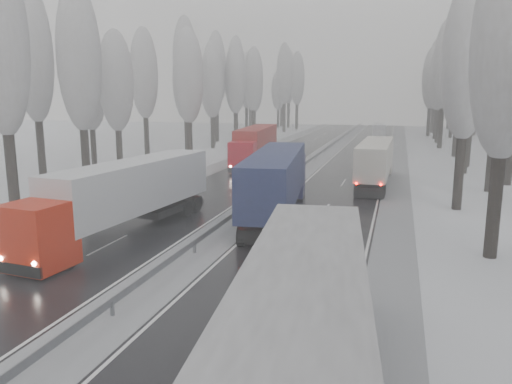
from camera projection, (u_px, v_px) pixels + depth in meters
The scene contains 53 objects.
ground at pixel (41, 371), 15.27m from camera, with size 260.00×260.00×0.00m, color silver.
carriageway_right at pixel (336, 195), 42.14m from camera, with size 7.50×200.00×0.03m, color black.
carriageway_left at pixel (219, 188), 44.98m from camera, with size 7.50×200.00×0.03m, color black.
median_slush at pixel (275, 191), 43.56m from camera, with size 3.00×200.00×0.04m, color #92959A.
shoulder_right at pixel (396, 198), 40.80m from camera, with size 2.40×200.00×0.04m, color #92959A.
shoulder_left at pixel (169, 185), 46.32m from camera, with size 2.40×200.00×0.04m, color #92959A.
median_guardrail at pixel (275, 185), 43.44m from camera, with size 0.12×200.00×0.76m.
tree_16 at pixel (510, 45), 23.93m from camera, with size 3.60×3.60×16.53m.
tree_18 at pixel (468, 60), 34.79m from camera, with size 3.60×3.60×16.58m.
tree_20 at pixel (499, 72), 41.65m from camera, with size 3.60×3.60×15.71m.
tree_22 at pixel (471, 76), 51.71m from camera, with size 3.60×3.60×15.86m.
tree_24 at pixel (475, 51), 56.02m from camera, with size 3.60×3.60×20.49m.
tree_26 at pixel (461, 65), 65.99m from camera, with size 3.60×3.60×18.78m.
tree_28 at pixel (445, 66), 76.29m from camera, with size 3.60×3.60×19.62m.
tree_29 at pixel (492, 73), 78.25m from camera, with size 3.60×3.60×18.11m.
tree_30 at pixel (441, 76), 85.64m from camera, with size 3.60×3.60×17.86m.
tree_31 at pixel (475, 73), 87.73m from camera, with size 3.60×3.60×18.58m.
tree_32 at pixel (438, 79), 92.77m from camera, with size 3.60×3.60×17.33m.
tree_33 at pixel (454, 90), 96.06m from camera, with size 3.60×3.60×14.33m.
tree_34 at pixel (431, 79), 99.68m from camera, with size 3.60×3.60×17.63m.
tree_35 at pixel (478, 77), 100.89m from camera, with size 3.60×3.60×18.25m.
tree_36 at pixel (436, 73), 108.30m from camera, with size 3.60×3.60×20.23m.
tree_37 at pixel (467, 84), 110.65m from camera, with size 3.60×3.60×16.37m.
tree_38 at pixel (440, 81), 118.08m from camera, with size 3.60×3.60×17.97m.
tree_39 at pixel (451, 86), 121.31m from camera, with size 3.60×3.60×16.19m.
tree_58 at pixel (79, 60), 40.40m from camera, with size 3.60×3.60×17.21m.
tree_59 at pixel (33, 56), 46.10m from camera, with size 3.60×3.60×18.41m.
tree_60 at pixel (116, 82), 50.49m from camera, with size 3.60×3.60×14.84m.
tree_61 at pixel (90, 88), 55.93m from camera, with size 3.60×3.60×13.95m.
tree_62 at pixel (188, 77), 58.30m from camera, with size 3.60×3.60×16.04m.
tree_63 at pixel (144, 74), 64.11m from camera, with size 3.60×3.60×16.88m.
tree_64 at pixel (186, 82), 68.02m from camera, with size 3.60×3.60×15.42m.
tree_65 at pixel (185, 65), 71.78m from camera, with size 3.60×3.60×19.48m.
tree_66 at pixel (212, 85), 77.10m from camera, with size 3.60×3.60×15.23m.
tree_67 at pixel (213, 78), 81.02m from camera, with size 3.60×3.60×17.09m.
tree_68 at pixel (235, 80), 82.88m from camera, with size 3.60×3.60×16.65m.
tree_69 at pixel (216, 71), 87.64m from camera, with size 3.60×3.60×19.35m.
tree_70 at pixel (254, 80), 92.27m from camera, with size 3.60×3.60×17.09m.
tree_71 at pixel (236, 72), 97.02m from camera, with size 3.60×3.60×19.61m.
tree_72 at pixel (254, 87), 102.03m from camera, with size 3.60×3.60×15.11m.
tree_73 at pixel (246, 81), 106.33m from camera, with size 3.60×3.60×17.22m.
tree_74 at pixel (284, 75), 110.61m from camera, with size 3.60×3.60×19.68m.
tree_75 at pixel (250, 79), 116.98m from camera, with size 3.60×3.60×18.60m.
tree_76 at pixel (297, 79), 119.33m from camera, with size 3.60×3.60×18.55m.
tree_77 at pixel (278, 91), 125.14m from camera, with size 3.60×3.60×14.32m.
tree_78 at pixel (289, 77), 126.37m from camera, with size 3.60×3.60×19.55m.
tree_79 at pixel (282, 84), 131.20m from camera, with size 3.60×3.60×17.07m.
truck_grey_tarp at pixel (304, 336), 11.99m from camera, with size 4.70×17.74×4.51m.
truck_blue_box at pixel (278, 179), 34.12m from camera, with size 4.88×18.02×4.58m.
truck_cream_box at pixel (376, 159), 46.51m from camera, with size 2.89×16.15×4.13m.
box_truck_distant at pixel (379, 131), 95.39m from camera, with size 2.80×7.64×2.80m.
truck_red_white at pixel (124, 194), 29.69m from camera, with size 4.31×17.07×4.34m.
truck_red_red at pixel (255, 143), 59.61m from camera, with size 4.21×17.45×4.44m.
Camera 1 is at (10.17, -11.57, 8.33)m, focal length 35.00 mm.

